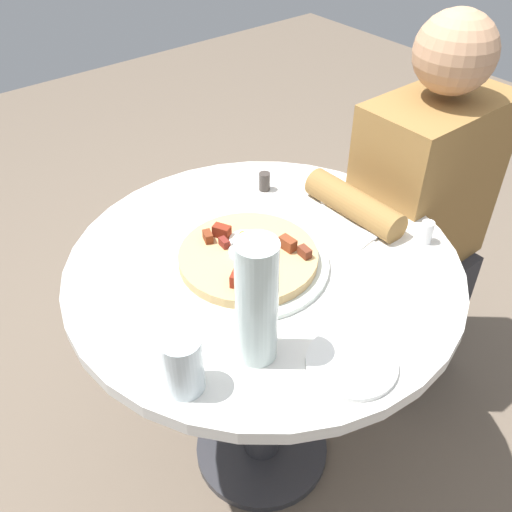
{
  "coord_description": "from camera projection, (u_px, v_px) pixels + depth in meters",
  "views": [
    {
      "loc": [
        -0.59,
        -0.71,
        1.49
      ],
      "look_at": [
        -0.02,
        0.0,
        0.74
      ],
      "focal_mm": 39.76,
      "sensor_mm": 36.0,
      "label": 1
    }
  ],
  "objects": [
    {
      "name": "dining_table",
      "position": [
        263.0,
        317.0,
        1.31
      ],
      "size": [
        0.84,
        0.84,
        0.72
      ],
      "color": "silver",
      "rests_on": "ground_plane"
    },
    {
      "name": "pizza_plate",
      "position": [
        248.0,
        263.0,
        1.19
      ],
      "size": [
        0.34,
        0.34,
        0.01
      ],
      "primitive_type": "cylinder",
      "color": "silver",
      "rests_on": "dining_table"
    },
    {
      "name": "water_bottle",
      "position": [
        257.0,
        303.0,
        0.93
      ],
      "size": [
        0.07,
        0.07,
        0.25
      ],
      "primitive_type": "cylinder",
      "color": "silver",
      "rests_on": "dining_table"
    },
    {
      "name": "knife",
      "position": [
        344.0,
        222.0,
        1.3
      ],
      "size": [
        0.04,
        0.18,
        0.0
      ],
      "primitive_type": "cube",
      "rotation": [
        0.0,
        0.0,
        1.71
      ],
      "color": "silver",
      "rests_on": "napkin"
    },
    {
      "name": "breakfast_pizza",
      "position": [
        248.0,
        256.0,
        1.18
      ],
      "size": [
        0.29,
        0.29,
        0.05
      ],
      "color": "tan",
      "rests_on": "pizza_plate"
    },
    {
      "name": "person_seated",
      "position": [
        411.0,
        241.0,
        1.6
      ],
      "size": [
        0.51,
        0.28,
        1.14
      ],
      "color": "#2D2D33",
      "rests_on": "ground_plane"
    },
    {
      "name": "napkin",
      "position": [
        348.0,
        220.0,
        1.31
      ],
      "size": [
        0.16,
        0.19,
        0.0
      ],
      "primitive_type": "cube",
      "rotation": [
        0.0,
        0.0,
        1.71
      ],
      "color": "white",
      "rests_on": "dining_table"
    },
    {
      "name": "water_glass",
      "position": [
        183.0,
        364.0,
        0.91
      ],
      "size": [
        0.07,
        0.07,
        0.11
      ],
      "primitive_type": "cylinder",
      "color": "silver",
      "rests_on": "dining_table"
    },
    {
      "name": "salt_shaker",
      "position": [
        426.0,
        232.0,
        1.24
      ],
      "size": [
        0.03,
        0.03,
        0.05
      ],
      "primitive_type": "cylinder",
      "color": "white",
      "rests_on": "dining_table"
    },
    {
      "name": "pepper_shaker",
      "position": [
        264.0,
        181.0,
        1.4
      ],
      "size": [
        0.03,
        0.03,
        0.05
      ],
      "primitive_type": "cylinder",
      "color": "#3F3833",
      "rests_on": "dining_table"
    },
    {
      "name": "fork",
      "position": [
        353.0,
        215.0,
        1.32
      ],
      "size": [
        0.04,
        0.18,
        0.0
      ],
      "primitive_type": "cube",
      "rotation": [
        0.0,
        0.0,
        1.71
      ],
      "color": "silver",
      "rests_on": "napkin"
    },
    {
      "name": "ground_plane",
      "position": [
        262.0,
        449.0,
        1.66
      ],
      "size": [
        6.0,
        6.0,
        0.0
      ],
      "primitive_type": "plane",
      "color": "#6B5B4C"
    },
    {
      "name": "bread_plate",
      "position": [
        352.0,
        363.0,
        0.98
      ],
      "size": [
        0.16,
        0.16,
        0.01
      ],
      "primitive_type": "cylinder",
      "color": "white",
      "rests_on": "dining_table"
    }
  ]
}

